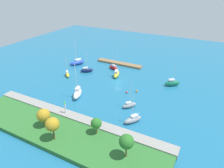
{
  "coord_description": "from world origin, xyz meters",
  "views": [
    {
      "loc": [
        -30.68,
        62.98,
        35.6
      ],
      "look_at": [
        0.0,
        4.5,
        1.5
      ],
      "focal_mm": 33.03,
      "sensor_mm": 36.0,
      "label": 1
    }
  ],
  "objects_px": {
    "sailboat_white_far_north": "(78,93)",
    "harbor_beacon": "(65,106)",
    "sailboat_yellow_outer_mooring": "(67,74)",
    "mooring_buoy_orange": "(137,91)",
    "sailboat_navy_center_basin": "(87,70)",
    "sailboat_red_lone_north": "(113,67)",
    "mooring_buoy_red": "(127,92)",
    "park_tree_west": "(126,142)",
    "sailboat_gray_far_south": "(133,119)",
    "park_tree_mideast": "(52,124)",
    "park_tree_east": "(44,115)",
    "park_tree_midwest": "(96,123)",
    "sailboat_green_lone_south": "(172,83)",
    "sailboat_yellow_along_channel": "(116,74)",
    "sailboat_gray_mid_basin": "(129,105)",
    "sailboat_blue_off_beacon": "(77,62)",
    "pier_dock": "(119,63)"
  },
  "relations": [
    {
      "from": "mooring_buoy_red",
      "to": "pier_dock",
      "type": "bearing_deg",
      "value": -58.64
    },
    {
      "from": "park_tree_east",
      "to": "sailboat_navy_center_basin",
      "type": "xyz_separation_m",
      "value": [
        11.15,
        -35.84,
        -3.46
      ]
    },
    {
      "from": "sailboat_green_lone_south",
      "to": "sailboat_gray_mid_basin",
      "type": "distance_m",
      "value": 22.16
    },
    {
      "from": "pier_dock",
      "to": "park_tree_midwest",
      "type": "bearing_deg",
      "value": 109.29
    },
    {
      "from": "park_tree_midwest",
      "to": "sailboat_navy_center_basin",
      "type": "xyz_separation_m",
      "value": [
        24.53,
        -31.99,
        -3.09
      ]
    },
    {
      "from": "sailboat_gray_far_south",
      "to": "park_tree_mideast",
      "type": "bearing_deg",
      "value": -6.17
    },
    {
      "from": "pier_dock",
      "to": "sailboat_navy_center_basin",
      "type": "distance_m",
      "value": 16.72
    },
    {
      "from": "park_tree_mideast",
      "to": "sailboat_blue_off_beacon",
      "type": "height_order",
      "value": "sailboat_blue_off_beacon"
    },
    {
      "from": "sailboat_gray_far_south",
      "to": "sailboat_navy_center_basin",
      "type": "xyz_separation_m",
      "value": [
        30.43,
        -22.54,
        0.0
      ]
    },
    {
      "from": "sailboat_navy_center_basin",
      "to": "sailboat_red_lone_north",
      "type": "bearing_deg",
      "value": 3.3
    },
    {
      "from": "sailboat_green_lone_south",
      "to": "harbor_beacon",
      "type": "bearing_deg",
      "value": -160.14
    },
    {
      "from": "park_tree_midwest",
      "to": "mooring_buoy_red",
      "type": "distance_m",
      "value": 23.97
    },
    {
      "from": "park_tree_east",
      "to": "sailboat_gray_mid_basin",
      "type": "distance_m",
      "value": 25.2
    },
    {
      "from": "sailboat_green_lone_south",
      "to": "sailboat_gray_mid_basin",
      "type": "xyz_separation_m",
      "value": [
        8.29,
        20.55,
        -0.32
      ]
    },
    {
      "from": "sailboat_yellow_along_channel",
      "to": "sailboat_green_lone_south",
      "type": "bearing_deg",
      "value": -99.47
    },
    {
      "from": "park_tree_mideast",
      "to": "sailboat_green_lone_south",
      "type": "distance_m",
      "value": 46.73
    },
    {
      "from": "park_tree_west",
      "to": "sailboat_white_far_north",
      "type": "relative_size",
      "value": 0.48
    },
    {
      "from": "pier_dock",
      "to": "mooring_buoy_red",
      "type": "relative_size",
      "value": 34.33
    },
    {
      "from": "sailboat_white_far_north",
      "to": "sailboat_yellow_along_channel",
      "type": "bearing_deg",
      "value": 147.88
    },
    {
      "from": "sailboat_yellow_outer_mooring",
      "to": "mooring_buoy_orange",
      "type": "xyz_separation_m",
      "value": [
        -29.73,
        -0.89,
        -0.52
      ]
    },
    {
      "from": "sailboat_gray_mid_basin",
      "to": "park_tree_mideast",
      "type": "bearing_deg",
      "value": -166.19
    },
    {
      "from": "sailboat_yellow_outer_mooring",
      "to": "mooring_buoy_red",
      "type": "bearing_deg",
      "value": 40.85
    },
    {
      "from": "park_tree_east",
      "to": "harbor_beacon",
      "type": "bearing_deg",
      "value": -101.16
    },
    {
      "from": "park_tree_east",
      "to": "park_tree_midwest",
      "type": "distance_m",
      "value": 13.93
    },
    {
      "from": "park_tree_mideast",
      "to": "mooring_buoy_orange",
      "type": "height_order",
      "value": "park_tree_mideast"
    },
    {
      "from": "sailboat_gray_mid_basin",
      "to": "mooring_buoy_orange",
      "type": "distance_m",
      "value": 10.33
    },
    {
      "from": "pier_dock",
      "to": "sailboat_navy_center_basin",
      "type": "xyz_separation_m",
      "value": [
        8.25,
        14.53,
        0.54
      ]
    },
    {
      "from": "sailboat_green_lone_south",
      "to": "sailboat_yellow_outer_mooring",
      "type": "xyz_separation_m",
      "value": [
        39.61,
        11.25,
        -0.35
      ]
    },
    {
      "from": "park_tree_mideast",
      "to": "sailboat_gray_mid_basin",
      "type": "distance_m",
      "value": 24.81
    },
    {
      "from": "pier_dock",
      "to": "sailboat_green_lone_south",
      "type": "height_order",
      "value": "sailboat_green_lone_south"
    },
    {
      "from": "park_tree_east",
      "to": "sailboat_navy_center_basin",
      "type": "distance_m",
      "value": 37.7
    },
    {
      "from": "mooring_buoy_orange",
      "to": "mooring_buoy_red",
      "type": "bearing_deg",
      "value": 39.73
    },
    {
      "from": "park_tree_west",
      "to": "sailboat_white_far_north",
      "type": "bearing_deg",
      "value": -34.04
    },
    {
      "from": "mooring_buoy_red",
      "to": "sailboat_white_far_north",
      "type": "bearing_deg",
      "value": 36.63
    },
    {
      "from": "sailboat_gray_far_south",
      "to": "mooring_buoy_red",
      "type": "distance_m",
      "value": 16.33
    },
    {
      "from": "sailboat_white_far_north",
      "to": "harbor_beacon",
      "type": "bearing_deg",
      "value": -1.17
    },
    {
      "from": "sailboat_gray_mid_basin",
      "to": "mooring_buoy_orange",
      "type": "bearing_deg",
      "value": 46.68
    },
    {
      "from": "park_tree_midwest",
      "to": "sailboat_yellow_along_channel",
      "type": "relative_size",
      "value": 0.43
    },
    {
      "from": "sailboat_white_far_north",
      "to": "sailboat_yellow_outer_mooring",
      "type": "bearing_deg",
      "value": -150.68
    },
    {
      "from": "park_tree_midwest",
      "to": "sailboat_blue_off_beacon",
      "type": "xyz_separation_m",
      "value": [
        33.11,
        -36.96,
        -2.9
      ]
    },
    {
      "from": "sailboat_white_far_north",
      "to": "mooring_buoy_red",
      "type": "xyz_separation_m",
      "value": [
        -13.46,
        -10.01,
        -1.06
      ]
    },
    {
      "from": "harbor_beacon",
      "to": "park_tree_midwest",
      "type": "height_order",
      "value": "park_tree_midwest"
    },
    {
      "from": "park_tree_midwest",
      "to": "park_tree_east",
      "type": "bearing_deg",
      "value": 16.06
    },
    {
      "from": "harbor_beacon",
      "to": "park_tree_midwest",
      "type": "relative_size",
      "value": 0.87
    },
    {
      "from": "sailboat_yellow_along_channel",
      "to": "sailboat_red_lone_north",
      "type": "bearing_deg",
      "value": 21.59
    },
    {
      "from": "sailboat_green_lone_south",
      "to": "sailboat_yellow_outer_mooring",
      "type": "relative_size",
      "value": 1.03
    },
    {
      "from": "park_tree_east",
      "to": "sailboat_gray_far_south",
      "type": "height_order",
      "value": "sailboat_gray_far_south"
    },
    {
      "from": "park_tree_west",
      "to": "sailboat_navy_center_basin",
      "type": "bearing_deg",
      "value": -46.16
    },
    {
      "from": "park_tree_midwest",
      "to": "harbor_beacon",
      "type": "bearing_deg",
      "value": -13.45
    },
    {
      "from": "sailboat_yellow_along_channel",
      "to": "sailboat_white_far_north",
      "type": "height_order",
      "value": "sailboat_white_far_north"
    }
  ]
}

